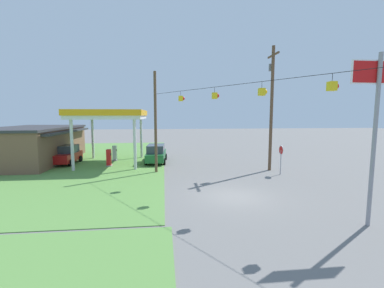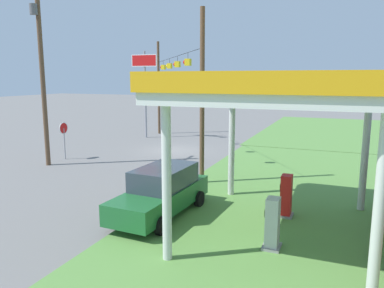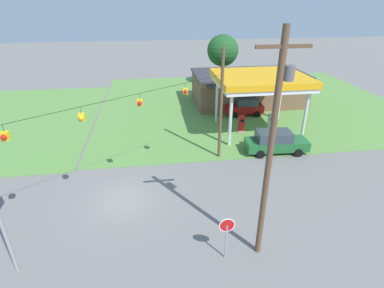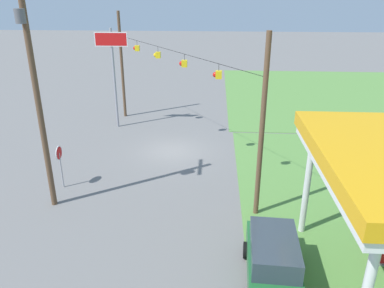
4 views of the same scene
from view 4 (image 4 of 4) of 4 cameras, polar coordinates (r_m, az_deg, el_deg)
ground_plane at (r=25.81m, az=-2.99°, el=-1.09°), size 160.00×160.00×0.00m
grass_verge_opposite_corner at (r=42.88m, az=21.56°, el=7.03°), size 24.00×24.00×0.04m
fuel_pump_near at (r=17.36m, az=27.07°, el=-13.56°), size 0.71×0.56×1.69m
car_at_pumps_front at (r=14.73m, az=12.30°, el=-17.45°), size 5.28×2.32×1.92m
stop_sign_roadside at (r=21.66m, az=-19.53°, el=-1.99°), size 0.80×0.08×2.50m
stop_sign_overhead at (r=29.63m, az=-12.01°, el=12.73°), size 0.22×2.48×7.71m
utility_pole_main at (r=18.66m, az=-22.76°, el=7.91°), size 2.20×0.44×11.09m
signal_span_gantry at (r=24.30m, az=-3.25°, el=9.30°), size 15.12×10.24×8.77m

